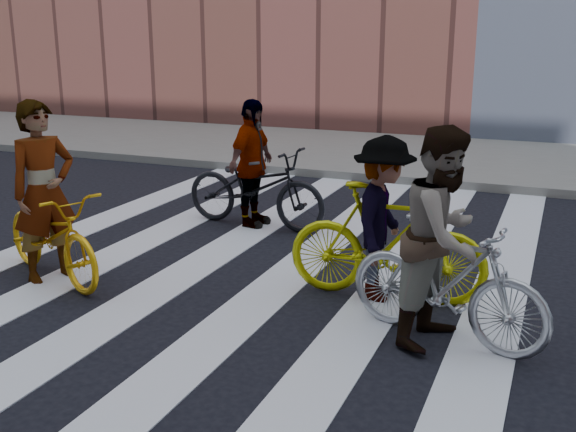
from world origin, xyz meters
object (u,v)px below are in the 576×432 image
Objects in this scene: bike_yellow_right at (387,242)px; rider_right at (383,220)px; rider_rear at (252,164)px; bike_dark_rear at (255,187)px; bike_silver_mid at (446,281)px; rider_left at (44,192)px; rider_mid at (443,237)px; bike_yellow_left at (52,235)px.

rider_right reaches higher than bike_yellow_right.
rider_rear is at bearing 47.95° from bike_yellow_right.
bike_dark_rear is at bearing 47.35° from bike_yellow_right.
rider_right is at bearing 61.42° from bike_silver_mid.
rider_mid is (4.17, 0.08, -0.03)m from rider_left.
rider_rear is (-0.05, 0.00, 0.32)m from bike_dark_rear.
rider_left reaches higher than bike_silver_mid.
rider_left reaches higher than bike_yellow_right.
bike_yellow_right reaches higher than bike_silver_mid.
rider_rear reaches higher than bike_silver_mid.
rider_rear is (1.09, 2.70, 0.37)m from bike_yellow_left.
rider_mid is at bearing -139.29° from rider_right.
rider_left is at bearing 112.66° from bike_yellow_left.
rider_left is 3.56m from rider_right.
bike_yellow_left is 1.15× the size of rider_right.
bike_yellow_left is 3.56m from bike_yellow_right.
rider_mid is (-0.05, 0.00, 0.39)m from bike_silver_mid.
bike_dark_rear is 0.33m from rider_rear.
rider_left is 2.93m from rider_rear.
bike_silver_mid is 0.94× the size of rider_left.
rider_mid is 1.14× the size of rider_right.
rider_mid reaches higher than bike_yellow_right.
bike_yellow_left is 0.91× the size of bike_dark_rear.
rider_mid is at bearing -66.26° from bike_yellow_left.
rider_rear is (-3.08, 2.63, 0.33)m from bike_silver_mid.
bike_yellow_right is (3.46, 0.81, 0.09)m from bike_yellow_left.
bike_yellow_left is at bearing 106.39° from rider_mid.
bike_silver_mid is at bearing -66.29° from rider_left.
rider_mid reaches higher than rider_rear.
bike_yellow_right is (-0.71, 0.73, 0.05)m from bike_silver_mid.
bike_dark_rear is 1.27× the size of rider_right.
rider_left is at bearing 99.70° from rider_right.
rider_rear is (-2.37, 1.89, 0.28)m from bike_yellow_right.
bike_yellow_right is 1.04m from rider_mid.
bike_silver_mid is 0.87× the size of bike_dark_rear.
bike_yellow_right is at bearing 57.39° from rider_mid.
bike_yellow_right reaches higher than bike_yellow_left.
bike_yellow_left is 4.17m from bike_silver_mid.
rider_rear reaches higher than bike_yellow_left.
rider_right is at bearing -124.78° from rider_rear.
bike_yellow_left is at bearing 99.70° from bike_yellow_right.
bike_dark_rear is 1.12× the size of rider_mid.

